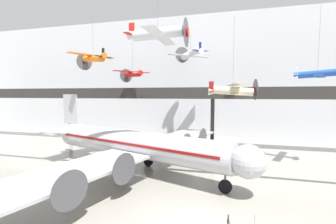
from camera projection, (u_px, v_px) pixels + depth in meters
The scene contains 11 objects.
hangar_back_wall at pixel (216, 77), 51.12m from camera, with size 140.00×3.00×27.26m.
mezzanine_walkway at pixel (212, 97), 39.67m from camera, with size 110.00×3.20×10.79m.
airliner_silver_main at pixel (133, 144), 27.81m from camera, with size 30.26×35.25×9.58m.
suspended_plane_silver_racer at pixel (158, 34), 27.12m from camera, with size 7.70×9.45×6.16m.
suspended_plane_white_twin at pixel (191, 54), 43.49m from camera, with size 7.89×7.55×5.13m.
suspended_plane_red_highwing at pixel (133, 74), 40.50m from camera, with size 5.92×6.26×9.30m.
suspended_plane_cream_biplane at pixel (233, 91), 33.18m from camera, with size 7.17×8.76×12.24m.
suspended_plane_blue_trainer at pixel (318, 74), 29.10m from camera, with size 5.59×6.46×10.14m.
suspended_plane_orange_highwing at pixel (93, 58), 32.55m from camera, with size 6.00×6.78×7.95m.
stanchion_barrier at pixel (255, 224), 15.97m from camera, with size 0.36×0.36×1.08m.
info_sign_pedestal at pixel (228, 224), 15.80m from camera, with size 0.19×0.78×1.24m.
Camera 1 is at (2.15, -15.52, 9.57)m, focal length 24.00 mm.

